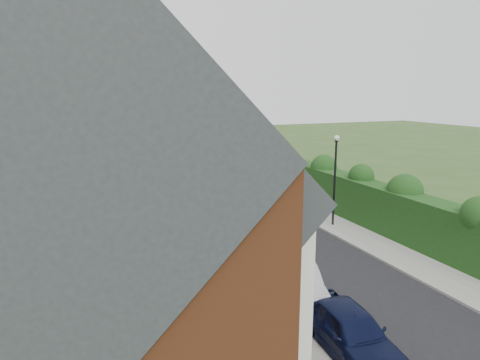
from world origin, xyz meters
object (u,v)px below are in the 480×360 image
object	(u,v)px
lamppost	(335,169)
horse_cart	(231,178)
car_silver_b	(233,234)
car_white	(212,206)
car_navy	(350,331)
car_black	(137,146)
car_silver_a	(294,282)
car_green	(174,181)
horse	(240,189)
car_red	(167,167)
car_grey	(153,156)
car_beige	(150,165)

from	to	relation	value
lamppost	horse_cart	xyz separation A→B (m)	(-2.46, 9.60, -2.15)
car_silver_b	car_white	xyz separation A→B (m)	(0.64, 5.06, 0.06)
car_navy	car_black	world-z (taller)	car_navy
car_silver_a	car_black	world-z (taller)	car_silver_a
car_green	car_black	xyz separation A→B (m)	(0.86, 22.65, -0.07)
car_silver_b	horse	world-z (taller)	horse
lamppost	horse	distance (m)	8.57
car_green	lamppost	bearing A→B (deg)	-55.37
car_silver_b	car_green	xyz separation A→B (m)	(0.24, 12.86, 0.07)
car_red	car_black	size ratio (longest dim) A/B	1.22
horse_cart	car_silver_b	bearing A→B (deg)	-110.53
horse	car_white	bearing A→B (deg)	55.96
car_silver_a	car_red	distance (m)	24.70
car_white	horse_cart	bearing A→B (deg)	64.04
car_white	car_red	xyz separation A→B (m)	(0.37, 13.66, 0.06)
car_navy	car_silver_b	bearing A→B (deg)	94.53
car_navy	car_red	distance (m)	28.02
car_silver_a	horse	world-z (taller)	car_silver_a
lamppost	car_grey	xyz separation A→B (m)	(-5.18, 25.40, -2.53)
car_beige	horse_cart	xyz separation A→B (m)	(3.94, -10.81, 0.48)
car_beige	car_silver_b	bearing A→B (deg)	-102.37
car_silver_b	car_navy	bearing A→B (deg)	-103.80
horse	car_beige	bearing A→B (deg)	-64.58
car_navy	car_beige	bearing A→B (deg)	94.53
horse_cart	car_green	bearing A→B (deg)	147.58
horse_cart	car_grey	bearing A→B (deg)	99.77
car_navy	car_green	world-z (taller)	car_green
lamppost	car_white	xyz separation A→B (m)	(-5.76, 4.14, -2.55)
car_beige	car_black	world-z (taller)	car_black
car_black	horse_cart	world-z (taller)	horse_cart
car_silver_b	car_white	size ratio (longest dim) A/B	0.96
car_silver_b	car_grey	size ratio (longest dim) A/B	0.92
car_silver_b	horse_cart	bearing A→B (deg)	55.67
lamppost	horse	size ratio (longest dim) A/B	3.07
car_red	horse	xyz separation A→B (m)	(2.93, -10.01, -0.09)
car_silver_b	car_beige	size ratio (longest dim) A/B	1.02
car_navy	car_silver_a	world-z (taller)	car_silver_a
car_silver_a	car_red	size ratio (longest dim) A/B	0.95
car_white	horse	world-z (taller)	car_white
car_silver_b	car_red	distance (m)	18.74
lamppost	car_grey	world-z (taller)	lamppost
car_red	car_black	xyz separation A→B (m)	(0.10, 16.80, -0.12)
car_beige	car_red	bearing A→B (deg)	-81.34
car_red	car_navy	bearing A→B (deg)	-106.45
car_silver_b	car_red	xyz separation A→B (m)	(1.00, 18.72, 0.12)
car_navy	car_green	distance (m)	22.15
lamppost	car_grey	size ratio (longest dim) A/B	0.97
car_red	car_black	bearing A→B (deg)	75.27
car_white	car_grey	xyz separation A→B (m)	(0.58, 21.26, 0.03)
car_grey	car_black	xyz separation A→B (m)	(-0.12, 9.20, -0.09)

